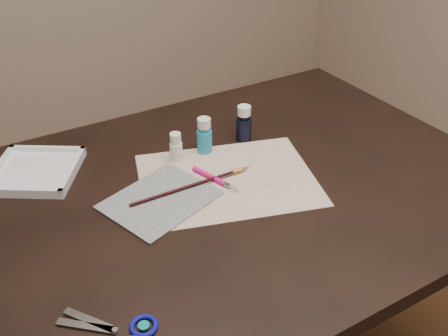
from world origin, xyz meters
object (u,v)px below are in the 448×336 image
canvas (160,200)px  paint_bottle_navy (244,123)px  palette_tray (35,170)px  paint_bottle_white (176,147)px  scissors (104,331)px  paper (227,179)px  paint_bottle_cyan (204,135)px

canvas → paint_bottle_navy: bearing=24.3°
palette_tray → paint_bottle_navy: bearing=-11.9°
paint_bottle_white → scissors: size_ratio=0.41×
canvas → paint_bottle_navy: 0.34m
paper → paint_bottle_white: size_ratio=5.33×
scissors → palette_tray: 0.53m
paper → palette_tray: size_ratio=2.11×
palette_tray → canvas: bearing=-49.1°
paint_bottle_navy → scissors: 0.68m
paint_bottle_white → palette_tray: 0.34m
paint_bottle_white → paint_bottle_cyan: 0.08m
paint_bottle_cyan → paint_bottle_navy: (0.12, 0.00, 0.00)m
paper → paint_bottle_white: (-0.07, 0.14, 0.04)m
canvas → palette_tray: palette_tray is taller
paint_bottle_navy → scissors: paint_bottle_navy is taller
scissors → paint_bottle_navy: bearing=-100.7°
scissors → palette_tray: palette_tray is taller
paint_bottle_navy → paint_bottle_cyan: bearing=-179.2°
paint_bottle_navy → paper: bearing=-133.6°
paint_bottle_white → palette_tray: paint_bottle_white is taller
canvas → paint_bottle_cyan: paint_bottle_cyan is taller
paper → palette_tray: palette_tray is taller
paint_bottle_cyan → scissors: size_ratio=0.51×
paper → palette_tray: bearing=146.9°
palette_tray → paint_bottle_cyan: bearing=-15.5°
paint_bottle_white → paint_bottle_cyan: paint_bottle_cyan is taller
canvas → paint_bottle_white: 0.17m
paper → paint_bottle_cyan: 0.15m
scissors → paint_bottle_cyan: bearing=-93.6°
paint_bottle_navy → scissors: (-0.53, -0.42, -0.04)m
paper → canvas: 0.17m
paper → paint_bottle_white: paint_bottle_white is taller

